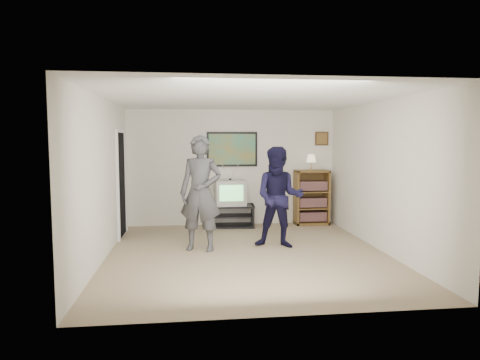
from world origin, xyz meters
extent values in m
cube|color=#90765B|center=(0.00, 0.00, 0.00)|extent=(4.50, 5.00, 0.01)
cube|color=white|center=(0.00, 0.00, 2.50)|extent=(4.50, 5.00, 0.01)
cube|color=silver|center=(0.00, 2.50, 1.25)|extent=(4.50, 0.01, 2.50)
cube|color=silver|center=(-2.25, 0.00, 1.25)|extent=(0.01, 5.00, 2.50)
cube|color=silver|center=(2.25, 0.00, 1.25)|extent=(0.01, 5.00, 2.50)
cube|color=black|center=(-0.03, 2.23, 0.45)|extent=(0.97, 0.58, 0.04)
cube|color=black|center=(-0.03, 2.23, 0.02)|extent=(0.97, 0.58, 0.04)
cube|color=black|center=(-0.46, 2.23, 0.23)|extent=(0.07, 0.50, 0.47)
cube|color=black|center=(0.41, 2.23, 0.23)|extent=(0.07, 0.50, 0.47)
imported|color=#3B3B3E|center=(-0.74, 0.34, 0.97)|extent=(0.81, 0.65, 1.94)
imported|color=black|center=(0.60, 0.39, 0.87)|extent=(1.00, 0.87, 1.74)
cube|color=white|center=(-0.76, 0.58, 1.23)|extent=(0.07, 0.13, 0.04)
cube|color=white|center=(0.61, 0.65, 1.11)|extent=(0.04, 0.13, 0.04)
cube|color=black|center=(0.00, 2.48, 1.65)|extent=(1.10, 0.03, 0.75)
cube|color=white|center=(-0.55, 2.48, 1.95)|extent=(0.28, 0.02, 0.14)
cube|color=black|center=(2.00, 2.48, 1.88)|extent=(0.30, 0.03, 0.30)
cube|color=black|center=(-2.23, 1.60, 1.00)|extent=(0.03, 0.85, 2.00)
camera|label=1|loc=(-0.93, -6.76, 1.85)|focal=32.00mm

